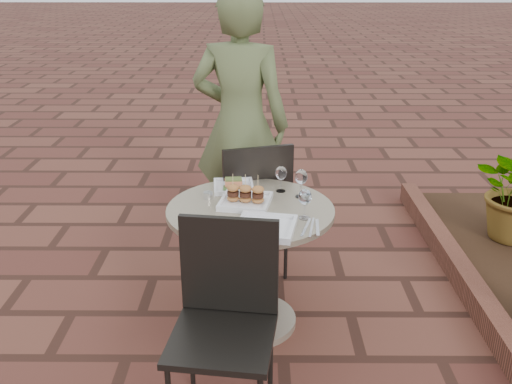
{
  "coord_description": "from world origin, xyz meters",
  "views": [
    {
      "loc": [
        0.29,
        -2.89,
        1.94
      ],
      "look_at": [
        0.27,
        -0.09,
        0.82
      ],
      "focal_mm": 40.0,
      "sensor_mm": 36.0,
      "label": 1
    }
  ],
  "objects_px": {
    "cafe_table": "(251,249)",
    "chair_near": "(226,307)",
    "chair_far": "(254,200)",
    "diner": "(241,125)",
    "plate_salmon": "(234,186)",
    "plate_tuna": "(265,227)",
    "plate_sliders": "(245,198)"
  },
  "relations": [
    {
      "from": "plate_salmon",
      "to": "plate_sliders",
      "type": "distance_m",
      "value": 0.24
    },
    {
      "from": "plate_salmon",
      "to": "cafe_table",
      "type": "bearing_deg",
      "value": -69.83
    },
    {
      "from": "chair_far",
      "to": "plate_tuna",
      "type": "distance_m",
      "value": 0.85
    },
    {
      "from": "plate_tuna",
      "to": "plate_salmon",
      "type": "bearing_deg",
      "value": 107.89
    },
    {
      "from": "cafe_table",
      "to": "plate_salmon",
      "type": "xyz_separation_m",
      "value": [
        -0.1,
        0.28,
        0.26
      ]
    },
    {
      "from": "plate_salmon",
      "to": "chair_far",
      "type": "bearing_deg",
      "value": 66.99
    },
    {
      "from": "cafe_table",
      "to": "plate_sliders",
      "type": "relative_size",
      "value": 2.94
    },
    {
      "from": "chair_far",
      "to": "plate_tuna",
      "type": "bearing_deg",
      "value": 78.04
    },
    {
      "from": "chair_near",
      "to": "diner",
      "type": "height_order",
      "value": "diner"
    },
    {
      "from": "cafe_table",
      "to": "plate_salmon",
      "type": "relative_size",
      "value": 3.67
    },
    {
      "from": "chair_far",
      "to": "chair_near",
      "type": "relative_size",
      "value": 1.0
    },
    {
      "from": "cafe_table",
      "to": "plate_sliders",
      "type": "bearing_deg",
      "value": 119.31
    },
    {
      "from": "chair_far",
      "to": "plate_salmon",
      "type": "height_order",
      "value": "chair_far"
    },
    {
      "from": "plate_salmon",
      "to": "plate_tuna",
      "type": "distance_m",
      "value": 0.59
    },
    {
      "from": "plate_salmon",
      "to": "plate_sliders",
      "type": "relative_size",
      "value": 0.8
    },
    {
      "from": "chair_near",
      "to": "chair_far",
      "type": "bearing_deg",
      "value": 92.24
    },
    {
      "from": "chair_far",
      "to": "plate_sliders",
      "type": "xyz_separation_m",
      "value": [
        -0.04,
        -0.5,
        0.22
      ]
    },
    {
      "from": "chair_far",
      "to": "plate_tuna",
      "type": "height_order",
      "value": "chair_far"
    },
    {
      "from": "cafe_table",
      "to": "chair_near",
      "type": "bearing_deg",
      "value": -98.31
    },
    {
      "from": "plate_tuna",
      "to": "plate_sliders",
      "type": "bearing_deg",
      "value": 107.77
    },
    {
      "from": "plate_sliders",
      "to": "diner",
      "type": "bearing_deg",
      "value": 93.32
    },
    {
      "from": "chair_near",
      "to": "plate_salmon",
      "type": "height_order",
      "value": "chair_near"
    },
    {
      "from": "chair_far",
      "to": "diner",
      "type": "xyz_separation_m",
      "value": [
        -0.09,
        0.45,
        0.37
      ]
    },
    {
      "from": "chair_far",
      "to": "plate_salmon",
      "type": "bearing_deg",
      "value": 50.42
    },
    {
      "from": "cafe_table",
      "to": "diner",
      "type": "xyz_separation_m",
      "value": [
        -0.08,
        0.99,
        0.44
      ]
    },
    {
      "from": "chair_near",
      "to": "diner",
      "type": "bearing_deg",
      "value": 96.82
    },
    {
      "from": "chair_near",
      "to": "diner",
      "type": "xyz_separation_m",
      "value": [
        0.02,
        1.67,
        0.37
      ]
    },
    {
      "from": "cafe_table",
      "to": "plate_sliders",
      "type": "height_order",
      "value": "plate_sliders"
    },
    {
      "from": "cafe_table",
      "to": "chair_near",
      "type": "relative_size",
      "value": 0.97
    },
    {
      "from": "chair_far",
      "to": "plate_sliders",
      "type": "distance_m",
      "value": 0.54
    },
    {
      "from": "plate_sliders",
      "to": "chair_far",
      "type": "bearing_deg",
      "value": 85.53
    },
    {
      "from": "chair_far",
      "to": "diner",
      "type": "relative_size",
      "value": 0.51
    }
  ]
}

